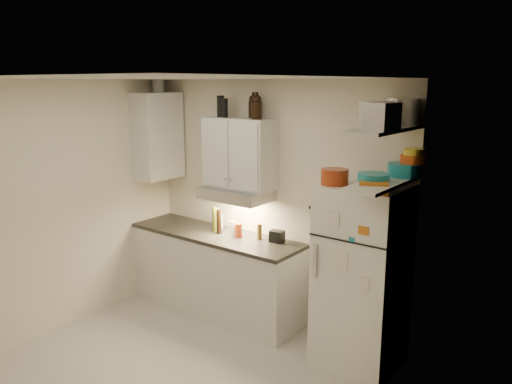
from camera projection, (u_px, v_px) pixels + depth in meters
The scene contains 36 objects.
floor at pixel (174, 374), 4.50m from camera, with size 3.20×3.00×0.02m, color beige.
ceiling at pixel (162, 77), 3.94m from camera, with size 3.20×3.00×0.02m, color silver.
back_wall at pixel (272, 202), 5.40m from camera, with size 3.20×0.02×2.60m, color beige.
left_wall at pixel (61, 207), 5.17m from camera, with size 0.02×3.00×2.60m, color beige.
right_wall at pixel (338, 280), 3.27m from camera, with size 0.02×3.00×2.60m, color beige.
base_cabinet at pixel (216, 274), 5.67m from camera, with size 2.10×0.60×0.88m, color silver.
countertop at pixel (215, 235), 5.57m from camera, with size 2.10×0.62×0.04m, color #2A2824.
upper_cabinet at pixel (240, 153), 5.32m from camera, with size 0.80×0.33×0.75m, color silver.
side_cabinet at pixel (157, 136), 5.86m from camera, with size 0.33×0.55×1.00m, color silver.
range_hood at pixel (236, 194), 5.37m from camera, with size 0.76×0.46×0.12m, color silver.
fridge at pixel (362, 277), 4.48m from camera, with size 0.70×0.68×1.70m, color silver.
shelf_hi at pixel (385, 129), 3.97m from camera, with size 0.30×0.95×0.03m, color silver.
shelf_lo at pixel (382, 183), 4.06m from camera, with size 0.30×0.95×0.03m, color silver.
knife_strip at pixel (327, 210), 4.96m from camera, with size 0.42×0.02×0.03m, color black.
dutch_oven at pixel (335, 177), 4.30m from camera, with size 0.24×0.24×0.14m, color #932F11.
book_stack at pixel (374, 186), 4.02m from camera, with size 0.23×0.28×0.09m, color #BA6517.
spice_jar at pixel (366, 182), 4.15m from camera, with size 0.07×0.07×0.11m, color silver.
stock_pot at pixel (402, 111), 4.25m from camera, with size 0.31×0.31×0.22m, color silver.
tin_a at pixel (376, 114), 3.94m from camera, with size 0.21×0.19×0.21m, color #AAAAAD.
tin_b at pixel (382, 117), 3.70m from camera, with size 0.21×0.21×0.21m, color #AAAAAD.
bowl_teal at pixel (404, 170), 4.27m from camera, with size 0.28×0.28×0.11m, color teal.
bowl_orange at pixel (413, 159), 4.26m from camera, with size 0.23×0.23×0.07m, color #C74412.
bowl_yellow at pixel (414, 152), 4.25m from camera, with size 0.18×0.18×0.06m, color gold.
plates at pixel (374, 177), 4.07m from camera, with size 0.26×0.26×0.07m, color teal.
growler_a at pixel (253, 106), 5.19m from camera, with size 0.10×0.10×0.25m, color black, non-canonical shape.
growler_b at pixel (257, 107), 5.01m from camera, with size 0.11×0.11×0.25m, color black, non-canonical shape.
thermos_a at pixel (225, 108), 5.29m from camera, with size 0.07×0.07×0.20m, color black.
thermos_b at pixel (221, 106), 5.35m from camera, with size 0.08×0.08×0.23m, color black.
side_jar at pixel (158, 85), 5.86m from camera, with size 0.13×0.13×0.18m, color silver.
soap_bottle at pixel (219, 217), 5.69m from camera, with size 0.11×0.11×0.27m, color silver.
pepper_mill at pixel (259, 232), 5.33m from camera, with size 0.05×0.05×0.17m, color brown.
oil_bottle at pixel (215, 219), 5.61m from camera, with size 0.05×0.05×0.28m, color olive.
vinegar_bottle at pixel (219, 222), 5.52m from camera, with size 0.06×0.06×0.27m, color black.
clear_bottle at pixel (233, 229), 5.44m from camera, with size 0.06×0.06×0.17m, color silver.
red_jar at pixel (239, 230), 5.40m from camera, with size 0.08×0.08×0.15m, color #932F11.
caddy at pixel (277, 236), 5.24m from camera, with size 0.14×0.10×0.12m, color black.
Camera 1 is at (3.04, -2.77, 2.57)m, focal length 35.00 mm.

